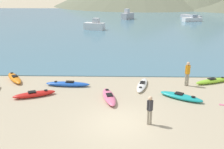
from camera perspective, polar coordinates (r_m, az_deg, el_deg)
The scene contains 15 objects.
ground_plane at distance 13.89m, azimuth 1.69°, elevation -10.43°, with size 400.00×400.00×0.00m, color tan.
bay_water at distance 54.95m, azimuth 1.58°, elevation 11.46°, with size 160.00×70.00×0.06m, color teal.
kayak_on_sand_0 at distance 18.71m, azimuth 6.57°, elevation -2.28°, with size 1.25×2.94×0.29m.
kayak_on_sand_2 at distance 17.15m, azimuth 14.81°, elevation -4.65°, with size 2.73×2.12×0.36m.
kayak_on_sand_3 at distance 18.93m, azimuth -9.61°, elevation -2.04°, with size 3.18×0.78×0.37m.
kayak_on_sand_4 at distance 20.72m, azimuth 21.17°, elevation -1.27°, with size 3.05×1.71×0.36m.
kayak_on_sand_5 at distance 21.21m, azimuth -20.45°, elevation -0.69°, with size 2.17×2.75×0.40m.
kayak_on_sand_6 at distance 17.64m, azimuth -16.54°, elevation -4.13°, with size 2.71×1.65×0.38m.
kayak_on_sand_7 at distance 16.51m, azimuth -0.65°, elevation -4.85°, with size 1.23×2.84×0.40m.
person_near_foreground at distance 13.46m, azimuth 8.24°, elevation -7.34°, with size 0.32×0.28×1.56m.
person_near_waterline at distance 19.24m, azimuth 16.12°, elevation 0.48°, with size 0.36×0.26×1.77m.
moored_boat_0 at distance 44.01m, azimuth -3.82°, elevation 10.58°, with size 3.59×2.40×1.87m.
moored_boat_1 at distance 58.87m, azimuth 3.41°, elevation 12.70°, with size 2.94×3.46×2.25m.
moored_boat_2 at distance 63.09m, azimuth 16.79°, elevation 11.96°, with size 3.91×5.30×0.71m.
moored_boat_3 at distance 57.33m, azimuth 17.09°, elevation 11.47°, with size 4.22×2.55×1.33m.
Camera 1 is at (-0.09, -12.16, 6.71)m, focal length 42.00 mm.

